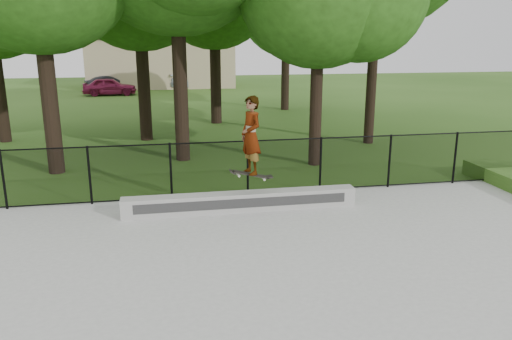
% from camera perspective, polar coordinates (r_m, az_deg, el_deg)
% --- Properties ---
extents(ground, '(100.00, 100.00, 0.00)m').
position_cam_1_polar(ground, '(8.09, 6.48, -15.91)').
color(ground, '#2D5317').
rests_on(ground, ground).
extents(concrete_slab, '(14.00, 12.00, 0.06)m').
position_cam_1_polar(concrete_slab, '(8.08, 6.49, -15.72)').
color(concrete_slab, '#9FA09A').
rests_on(concrete_slab, ground).
extents(grind_ledge, '(5.67, 0.40, 0.46)m').
position_cam_1_polar(grind_ledge, '(12.08, -1.69, -3.63)').
color(grind_ledge, '#9B9A96').
rests_on(grind_ledge, concrete_slab).
extents(car_a, '(3.82, 1.62, 1.30)m').
position_cam_1_polar(car_a, '(38.63, -16.38, 9.15)').
color(car_a, maroon).
rests_on(car_a, ground).
extents(car_b, '(3.48, 2.15, 1.18)m').
position_cam_1_polar(car_b, '(42.33, -16.53, 9.52)').
color(car_b, black).
rests_on(car_b, ground).
extents(car_c, '(4.34, 2.60, 1.28)m').
position_cam_1_polar(car_c, '(42.80, -7.07, 10.13)').
color(car_c, '#A6B2BD').
rests_on(car_c, ground).
extents(skater_airborne, '(0.82, 0.77, 2.00)m').
position_cam_1_polar(skater_airborne, '(11.48, -0.58, 3.84)').
color(skater_airborne, black).
rests_on(skater_airborne, ground).
extents(chainlink_fence, '(16.06, 0.06, 1.50)m').
position_cam_1_polar(chainlink_fence, '(13.13, -0.95, 0.26)').
color(chainlink_fence, black).
rests_on(chainlink_fence, concrete_slab).
extents(distant_building, '(12.40, 6.40, 4.30)m').
position_cam_1_polar(distant_building, '(44.66, -10.76, 12.14)').
color(distant_building, tan).
rests_on(distant_building, ground).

